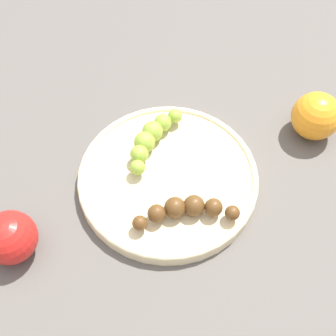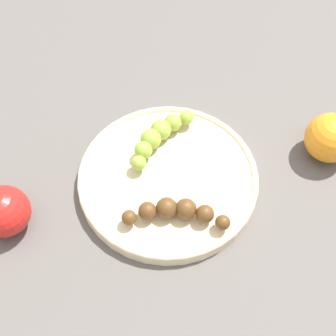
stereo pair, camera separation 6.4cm
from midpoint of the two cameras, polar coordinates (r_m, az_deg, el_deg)
The scene contains 6 objects.
ground_plane at distance 0.67m, azimuth -2.72°, elevation -2.00°, with size 2.40×2.40×0.00m, color #56514C.
fruit_bowl at distance 0.66m, azimuth -2.76°, elevation -1.44°, with size 0.27×0.27×0.02m.
banana_overripe at distance 0.61m, azimuth -0.82°, elevation -5.55°, with size 0.08×0.14×0.03m.
banana_green at distance 0.68m, azimuth -4.89°, elevation 3.65°, with size 0.08×0.12×0.03m.
apple_red at distance 0.64m, azimuth -22.20°, elevation -8.40°, with size 0.07×0.07×0.07m, color red.
orange_fruit at distance 0.73m, azimuth 15.89°, elevation 6.19°, with size 0.08×0.08×0.08m, color orange.
Camera 1 is at (0.31, -0.18, 0.57)m, focal length 48.01 mm.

